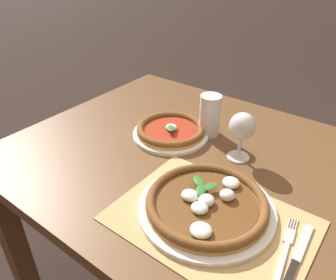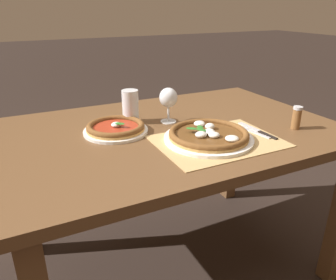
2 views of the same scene
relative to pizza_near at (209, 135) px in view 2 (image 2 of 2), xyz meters
name	(u,v)px [view 2 (image 2 of 2)]	position (x,y,z in m)	size (l,w,h in m)	color
ground_plane	(173,263)	(-0.05, 0.19, -0.76)	(24.00, 24.00, 0.00)	black
dining_table	(174,148)	(-0.05, 0.19, -0.12)	(1.38, 0.94, 0.74)	brown
paper_placemat	(218,141)	(0.03, -0.02, -0.02)	(0.47, 0.34, 0.00)	tan
pizza_near	(209,135)	(0.00, 0.00, 0.00)	(0.34, 0.34, 0.05)	white
pizza_far	(116,128)	(-0.29, 0.24, 0.00)	(0.26, 0.26, 0.04)	white
wine_glass	(168,99)	(-0.04, 0.26, 0.08)	(0.08, 0.08, 0.16)	silver
pint_glass	(130,107)	(-0.19, 0.33, 0.05)	(0.07, 0.07, 0.15)	silver
fork	(250,131)	(0.20, 0.00, -0.02)	(0.05, 0.20, 0.00)	#B7B7BC
knife	(257,130)	(0.23, -0.01, -0.02)	(0.03, 0.22, 0.01)	black
pepper_shaker	(297,118)	(0.40, -0.05, 0.03)	(0.04, 0.04, 0.10)	brown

